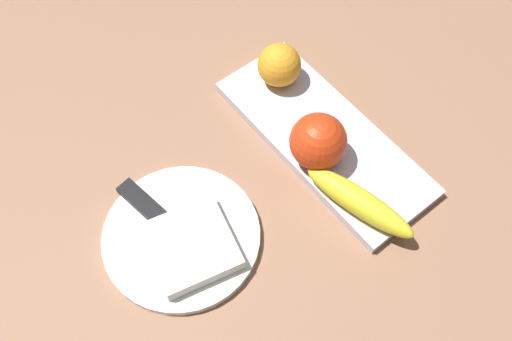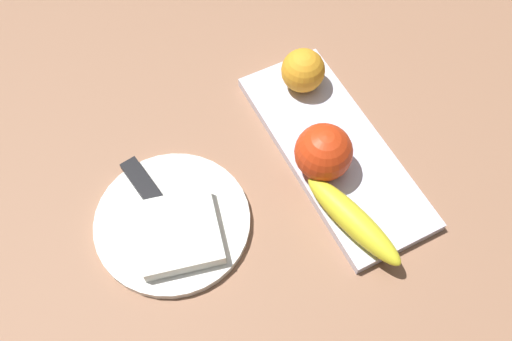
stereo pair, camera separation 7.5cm
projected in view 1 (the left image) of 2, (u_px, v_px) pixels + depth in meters
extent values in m
plane|color=#92664C|center=(310.00, 158.00, 0.82)|extent=(2.40, 2.40, 0.00)
cube|color=silver|center=(324.00, 137.00, 0.82)|extent=(0.35, 0.14, 0.02)
sphere|color=red|center=(319.00, 141.00, 0.76)|extent=(0.08, 0.08, 0.08)
ellipsoid|color=yellow|center=(359.00, 202.00, 0.74)|extent=(0.17, 0.07, 0.04)
sphere|color=orange|center=(279.00, 65.00, 0.84)|extent=(0.07, 0.07, 0.07)
cylinder|color=white|center=(182.00, 236.00, 0.75)|extent=(0.21, 0.21, 0.01)
cube|color=white|center=(192.00, 246.00, 0.72)|extent=(0.13, 0.13, 0.02)
cube|color=silver|center=(176.00, 234.00, 0.74)|extent=(0.15, 0.04, 0.00)
cube|color=black|center=(145.00, 205.00, 0.76)|extent=(0.09, 0.04, 0.01)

